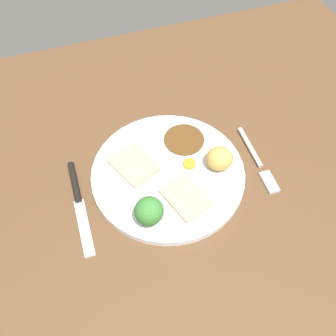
% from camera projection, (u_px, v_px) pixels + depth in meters
% --- Properties ---
extents(dining_table, '(1.20, 0.84, 0.04)m').
position_uv_depth(dining_table, '(156.00, 175.00, 0.67)').
color(dining_table, brown).
rests_on(dining_table, ground).
extents(dinner_plate, '(0.27, 0.27, 0.01)m').
position_uv_depth(dinner_plate, '(168.00, 174.00, 0.65)').
color(dinner_plate, white).
rests_on(dinner_plate, dining_table).
extents(gravy_pool, '(0.08, 0.08, 0.00)m').
position_uv_depth(gravy_pool, '(184.00, 140.00, 0.68)').
color(gravy_pool, '#563819').
rests_on(gravy_pool, dinner_plate).
extents(meat_slice_main, '(0.08, 0.09, 0.01)m').
position_uv_depth(meat_slice_main, '(186.00, 197.00, 0.60)').
color(meat_slice_main, tan).
rests_on(meat_slice_main, dinner_plate).
extents(meat_slice_under, '(0.09, 0.10, 0.01)m').
position_uv_depth(meat_slice_under, '(134.00, 164.00, 0.64)').
color(meat_slice_under, tan).
rests_on(meat_slice_under, dinner_plate).
extents(roast_potato_left, '(0.06, 0.06, 0.04)m').
position_uv_depth(roast_potato_left, '(220.00, 159.00, 0.63)').
color(roast_potato_left, tan).
rests_on(roast_potato_left, dinner_plate).
extents(carrot_coin_front, '(0.02, 0.02, 0.01)m').
position_uv_depth(carrot_coin_front, '(189.00, 164.00, 0.65)').
color(carrot_coin_front, orange).
rests_on(carrot_coin_front, dinner_plate).
extents(broccoli_floret, '(0.05, 0.05, 0.06)m').
position_uv_depth(broccoli_floret, '(149.00, 211.00, 0.55)').
color(broccoli_floret, '#8CB766').
rests_on(broccoli_floret, dinner_plate).
extents(fork, '(0.02, 0.15, 0.01)m').
position_uv_depth(fork, '(258.00, 161.00, 0.67)').
color(fork, silver).
rests_on(fork, dining_table).
extents(knife, '(0.02, 0.19, 0.01)m').
position_uv_depth(knife, '(78.00, 198.00, 0.62)').
color(knife, black).
rests_on(knife, dining_table).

